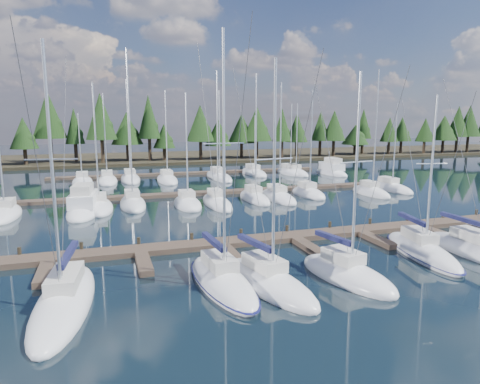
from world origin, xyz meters
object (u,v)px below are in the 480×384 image
object	(u,v)px
front_sailboat_2	(268,282)
motor_yacht_right	(331,171)
main_dock	(295,239)
front_sailboat_1	(222,281)
front_sailboat_4	(421,251)
front_sailboat_3	(346,274)
front_sailboat_0	(65,301)
motor_yacht_left	(84,207)
front_sailboat_5	(479,252)

from	to	relation	value
front_sailboat_2	motor_yacht_right	size ratio (longest dim) A/B	1.45
front_sailboat_2	motor_yacht_right	bearing A→B (deg)	56.31
main_dock	front_sailboat_1	size ratio (longest dim) A/B	2.92
front_sailboat_1	front_sailboat_4	bearing A→B (deg)	4.18
front_sailboat_1	front_sailboat_3	size ratio (longest dim) A/B	1.16
front_sailboat_0	motor_yacht_right	distance (m)	58.74
front_sailboat_4	motor_yacht_left	size ratio (longest dim) A/B	1.19
front_sailboat_0	front_sailboat_1	xyz separation A→B (m)	(8.51, 0.20, 0.01)
front_sailboat_2	front_sailboat_3	world-z (taller)	front_sailboat_2
front_sailboat_0	front_sailboat_2	world-z (taller)	front_sailboat_0
front_sailboat_3	main_dock	bearing A→B (deg)	86.63
main_dock	front_sailboat_5	bearing A→B (deg)	-33.80
front_sailboat_5	motor_yacht_left	bearing A→B (deg)	139.19
front_sailboat_0	front_sailboat_2	xyz separation A→B (m)	(11.01, -0.78, 0.01)
front_sailboat_1	front_sailboat_3	world-z (taller)	front_sailboat_1
front_sailboat_3	front_sailboat_4	size ratio (longest dim) A/B	1.09
front_sailboat_0	motor_yacht_left	bearing A→B (deg)	89.53
front_sailboat_0	front_sailboat_3	xyz separation A→B (m)	(16.00, -1.08, 0.01)
main_dock	motor_yacht_left	world-z (taller)	motor_yacht_left
front_sailboat_2	main_dock	bearing A→B (deg)	55.50
front_sailboat_5	motor_yacht_left	distance (m)	35.90
front_sailboat_3	motor_yacht_right	world-z (taller)	front_sailboat_3
front_sailboat_0	motor_yacht_right	bearing A→B (deg)	46.91
front_sailboat_3	motor_yacht_left	xyz separation A→B (m)	(-15.81, 24.46, 0.24)
front_sailboat_0	front_sailboat_1	distance (m)	8.51
front_sailboat_3	motor_yacht_right	size ratio (longest dim) A/B	1.39
front_sailboat_0	front_sailboat_2	distance (m)	11.03
front_sailboat_4	main_dock	bearing A→B (deg)	140.28
front_sailboat_2	front_sailboat_4	world-z (taller)	front_sailboat_2
front_sailboat_0	motor_yacht_left	world-z (taller)	front_sailboat_0
main_dock	front_sailboat_5	distance (m)	13.08
motor_yacht_left	front_sailboat_0	bearing A→B (deg)	-90.47
front_sailboat_4	front_sailboat_2	bearing A→B (deg)	-170.60
main_dock	front_sailboat_4	distance (m)	9.22
motor_yacht_left	main_dock	bearing A→B (deg)	-44.80
front_sailboat_0	motor_yacht_left	distance (m)	23.38
front_sailboat_1	front_sailboat_4	world-z (taller)	front_sailboat_1
main_dock	front_sailboat_2	xyz separation A→B (m)	(-5.48, -7.97, 0.08)
front_sailboat_1	front_sailboat_5	xyz separation A→B (m)	(18.85, -0.28, -0.02)
front_sailboat_2	front_sailboat_5	size ratio (longest dim) A/B	1.01
front_sailboat_1	motor_yacht_left	world-z (taller)	front_sailboat_1
front_sailboat_0	front_sailboat_1	world-z (taller)	front_sailboat_1
main_dock	front_sailboat_1	distance (m)	10.61
main_dock	front_sailboat_1	world-z (taller)	front_sailboat_1
front_sailboat_1	front_sailboat_4	size ratio (longest dim) A/B	1.26
main_dock	front_sailboat_2	distance (m)	9.68
main_dock	front_sailboat_1	bearing A→B (deg)	-138.76
motor_yacht_left	motor_yacht_right	bearing A→B (deg)	26.05
front_sailboat_1	front_sailboat_5	size ratio (longest dim) A/B	1.12
front_sailboat_1	main_dock	bearing A→B (deg)	41.24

